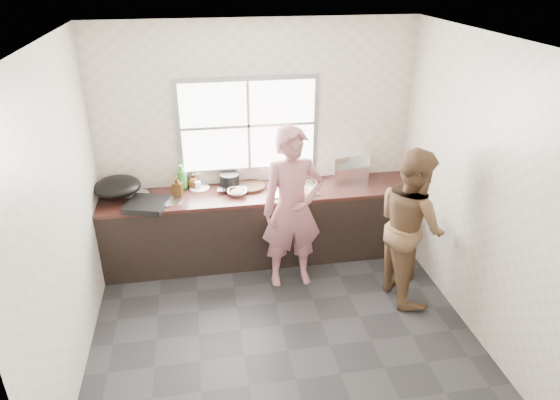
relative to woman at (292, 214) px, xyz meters
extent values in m
cube|color=#272729|center=(-0.25, -0.74, -0.84)|extent=(3.60, 3.20, 0.01)
cube|color=silver|center=(-0.25, -0.74, 1.87)|extent=(3.60, 3.20, 0.01)
cube|color=beige|center=(-0.25, 0.87, 0.52)|extent=(3.60, 0.01, 2.70)
cube|color=silver|center=(-2.05, -0.74, 0.52)|extent=(0.01, 3.20, 2.70)
cube|color=silver|center=(1.56, -0.74, 0.52)|extent=(0.01, 3.20, 2.70)
cube|color=silver|center=(-0.25, -2.34, 0.52)|extent=(3.60, 0.01, 2.70)
cube|color=black|center=(-0.25, 0.55, -0.42)|extent=(3.60, 0.62, 0.82)
cube|color=#341A15|center=(-0.25, 0.55, 0.01)|extent=(3.60, 0.64, 0.04)
cube|color=silver|center=(0.10, 0.55, 0.03)|extent=(0.55, 0.45, 0.02)
cylinder|color=silver|center=(0.10, 0.75, 0.18)|extent=(0.02, 0.02, 0.30)
cube|color=#9EA0A5|center=(-0.35, 0.85, 0.72)|extent=(1.60, 0.05, 1.10)
cube|color=white|center=(-0.35, 0.83, 0.72)|extent=(1.50, 0.01, 1.00)
imported|color=#B06A73|center=(0.00, 0.00, 0.00)|extent=(0.62, 0.42, 1.66)
imported|color=brown|center=(1.14, -0.42, -0.01)|extent=(0.70, 0.86, 1.64)
cylinder|color=black|center=(-0.36, 0.67, 0.05)|extent=(0.40, 0.40, 0.03)
cube|color=silver|center=(-0.64, 0.59, 0.07)|extent=(0.22, 0.12, 0.01)
imported|color=white|center=(-0.53, 0.52, 0.06)|extent=(0.25, 0.25, 0.06)
imported|color=silver|center=(0.18, 0.34, 0.06)|extent=(0.20, 0.20, 0.06)
imported|color=white|center=(0.08, 0.54, 0.06)|extent=(0.25, 0.25, 0.06)
cylinder|color=black|center=(-0.59, 0.73, 0.11)|extent=(0.25, 0.25, 0.16)
cylinder|color=white|center=(-0.94, 0.74, 0.04)|extent=(0.26, 0.26, 0.02)
imported|color=green|center=(-1.13, 0.78, 0.18)|extent=(0.15, 0.15, 0.31)
imported|color=#3F270F|center=(-1.18, 0.61, 0.13)|extent=(0.11, 0.11, 0.21)
imported|color=#492A12|center=(-1.00, 0.78, 0.11)|extent=(0.13, 0.13, 0.16)
cylinder|color=white|center=(-0.96, 0.72, 0.08)|extent=(0.08, 0.08, 0.10)
cube|color=black|center=(-1.50, 0.37, 0.06)|extent=(0.52, 0.52, 0.06)
ellipsoid|color=black|center=(-1.82, 0.61, 0.18)|extent=(0.67, 0.67, 0.19)
cube|color=white|center=(0.81, 0.76, 0.19)|extent=(0.47, 0.35, 0.33)
cylinder|color=silver|center=(-1.64, 0.70, 0.03)|extent=(0.34, 0.34, 0.01)
cylinder|color=silver|center=(-1.27, 0.46, 0.03)|extent=(0.34, 0.34, 0.01)
camera|label=1|loc=(-0.91, -4.54, 2.42)|focal=32.00mm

